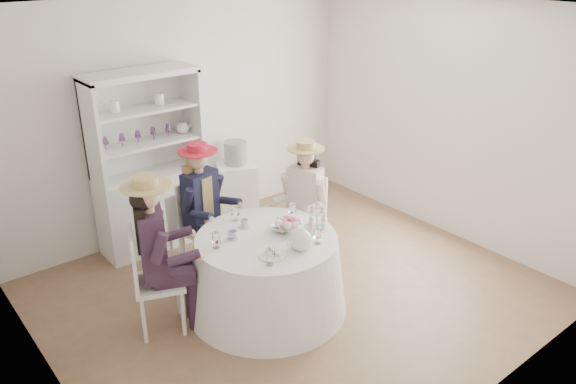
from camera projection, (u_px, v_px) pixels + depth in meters
ground at (294, 291)px, 5.59m from camera, size 4.50×4.50×0.00m
ceiling at (296, 8)px, 4.50m from camera, size 4.50×4.50×0.00m
wall_back at (184, 117)px, 6.47m from camera, size 4.50×0.00×4.50m
wall_front at (493, 251)px, 3.63m from camera, size 4.50×0.00×4.50m
wall_left at (37, 241)px, 3.75m from camera, size 0.00×4.50×4.50m
wall_right at (447, 120)px, 6.35m from camera, size 0.00×4.50×4.50m
tea_table at (267, 273)px, 5.21m from camera, size 1.50×1.50×0.74m
hutch at (151, 187)px, 6.21m from camera, size 1.26×0.64×2.00m
side_table at (237, 191)px, 6.99m from camera, size 0.62×0.62×0.72m
hatbox at (235, 153)px, 6.79m from camera, size 0.35×0.35×0.28m
guest_left at (156, 246)px, 4.74m from camera, size 0.61×0.56×1.47m
guest_mid at (202, 201)px, 5.69m from camera, size 0.53×0.56×1.39m
guest_right at (304, 195)px, 5.88m from camera, size 0.56×0.51×1.35m
spare_chair at (177, 226)px, 5.88m from camera, size 0.38×0.38×0.87m
teacup_a at (233, 235)px, 5.02m from camera, size 0.09×0.09×0.07m
teacup_b at (244, 224)px, 5.23m from camera, size 0.10×0.10×0.07m
teacup_c at (281, 221)px, 5.29m from camera, size 0.10×0.10×0.07m
flower_bowl at (284, 228)px, 5.17m from camera, size 0.30×0.30×0.06m
flower_arrangement at (288, 224)px, 5.11m from camera, size 0.19×0.20×0.07m
table_teapot at (301, 240)px, 4.84m from camera, size 0.28×0.20×0.21m
sandwich_plate at (272, 254)px, 4.76m from camera, size 0.24×0.24×0.05m
cupcake_stand at (317, 219)px, 5.22m from camera, size 0.24×0.24×0.23m
stemware_set at (266, 230)px, 5.03m from camera, size 0.97×0.93×0.15m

